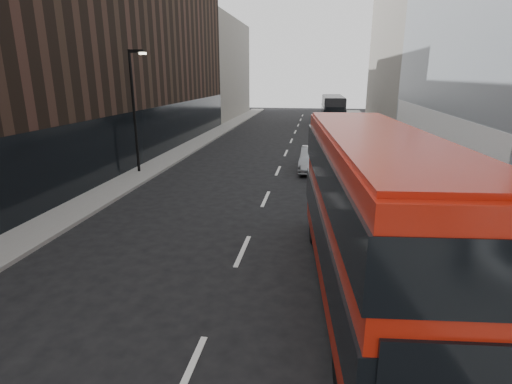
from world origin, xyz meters
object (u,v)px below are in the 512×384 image
at_px(car_b, 313,159).
at_px(car_c, 343,151).
at_px(car_a, 347,173).
at_px(street_lamp, 135,104).
at_px(grey_bus, 333,109).
at_px(red_bus, 371,209).

height_order(car_b, car_c, car_b).
bearing_deg(car_c, car_a, -89.79).
xyz_separation_m(street_lamp, car_c, (12.36, 6.00, -3.57)).
bearing_deg(car_b, car_c, 63.23).
bearing_deg(car_a, street_lamp, 178.43).
xyz_separation_m(street_lamp, car_a, (12.21, -1.09, -3.43)).
height_order(car_a, car_c, car_a).
bearing_deg(grey_bus, car_c, -90.76).
xyz_separation_m(car_a, car_c, (0.15, 7.09, -0.14)).
bearing_deg(car_b, red_bus, -81.46).
xyz_separation_m(street_lamp, grey_bus, (12.21, 27.51, -2.38)).
relative_size(street_lamp, car_b, 1.59).
bearing_deg(car_c, grey_bus, 91.82).
height_order(car_a, car_b, car_a).
distance_m(red_bus, grey_bus, 39.78).
relative_size(street_lamp, red_bus, 0.63).
xyz_separation_m(street_lamp, red_bus, (12.02, -12.26, -1.71)).
bearing_deg(car_a, car_c, 92.30).
relative_size(grey_bus, car_c, 2.49).
bearing_deg(car_b, car_a, -60.20).
relative_size(red_bus, car_b, 2.53).
height_order(red_bus, car_a, red_bus).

